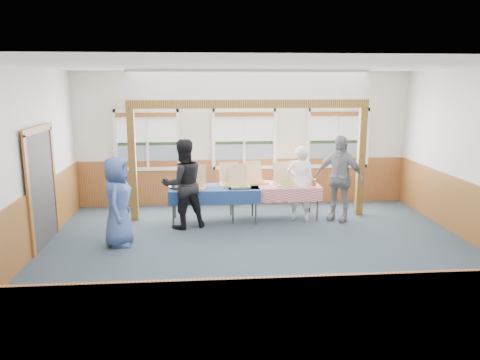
# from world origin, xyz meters

# --- Properties ---
(floor) EXTENTS (8.00, 8.00, 0.00)m
(floor) POSITION_xyz_m (0.00, 0.00, 0.00)
(floor) COLOR #283441
(floor) RESTS_ON ground
(ceiling) EXTENTS (8.00, 8.00, 0.00)m
(ceiling) POSITION_xyz_m (0.00, 0.00, 3.20)
(ceiling) COLOR white
(ceiling) RESTS_ON wall_back
(wall_back) EXTENTS (8.00, 0.00, 8.00)m
(wall_back) POSITION_xyz_m (0.00, 3.50, 1.60)
(wall_back) COLOR silver
(wall_back) RESTS_ON floor
(wall_front) EXTENTS (8.00, 0.00, 8.00)m
(wall_front) POSITION_xyz_m (0.00, -3.50, 1.60)
(wall_front) COLOR silver
(wall_front) RESTS_ON floor
(wall_left) EXTENTS (0.00, 8.00, 8.00)m
(wall_left) POSITION_xyz_m (-4.00, 0.00, 1.60)
(wall_left) COLOR silver
(wall_left) RESTS_ON floor
(wainscot_back) EXTENTS (7.98, 0.05, 1.10)m
(wainscot_back) POSITION_xyz_m (0.00, 3.48, 0.55)
(wainscot_back) COLOR brown
(wainscot_back) RESTS_ON floor
(wainscot_front) EXTENTS (7.98, 0.05, 1.10)m
(wainscot_front) POSITION_xyz_m (0.00, -3.48, 0.55)
(wainscot_front) COLOR brown
(wainscot_front) RESTS_ON floor
(wainscot_left) EXTENTS (0.05, 6.98, 1.10)m
(wainscot_left) POSITION_xyz_m (-3.98, 0.00, 0.55)
(wainscot_left) COLOR brown
(wainscot_left) RESTS_ON floor
(cased_opening) EXTENTS (0.06, 1.30, 2.10)m
(cased_opening) POSITION_xyz_m (-3.96, 0.90, 1.05)
(cased_opening) COLOR #313131
(cased_opening) RESTS_ON wall_left
(window_left) EXTENTS (1.56, 0.10, 1.46)m
(window_left) POSITION_xyz_m (-2.30, 3.46, 1.68)
(window_left) COLOR white
(window_left) RESTS_ON wall_back
(window_mid) EXTENTS (1.56, 0.10, 1.46)m
(window_mid) POSITION_xyz_m (0.00, 3.46, 1.68)
(window_mid) COLOR white
(window_mid) RESTS_ON wall_back
(window_right) EXTENTS (1.56, 0.10, 1.46)m
(window_right) POSITION_xyz_m (2.30, 3.46, 1.68)
(window_right) COLOR white
(window_right) RESTS_ON wall_back
(post_left) EXTENTS (0.15, 0.15, 2.40)m
(post_left) POSITION_xyz_m (-2.50, 2.30, 1.20)
(post_left) COLOR #5A3314
(post_left) RESTS_ON floor
(post_right) EXTENTS (0.15, 0.15, 2.40)m
(post_right) POSITION_xyz_m (2.50, 2.30, 1.20)
(post_right) COLOR #5A3314
(post_right) RESTS_ON floor
(cross_beam) EXTENTS (5.15, 0.18, 0.18)m
(cross_beam) POSITION_xyz_m (0.00, 2.30, 2.49)
(cross_beam) COLOR #5A3314
(cross_beam) RESTS_ON post_left
(table_left) EXTENTS (2.01, 1.15, 0.76)m
(table_left) POSITION_xyz_m (-0.77, 2.03, 0.70)
(table_left) COLOR #313131
(table_left) RESTS_ON floor
(table_right) EXTENTS (2.17, 1.60, 0.76)m
(table_right) POSITION_xyz_m (0.52, 2.16, 0.70)
(table_right) COLOR #313131
(table_right) RESTS_ON floor
(pizza_box_a) EXTENTS (0.46, 0.55, 0.46)m
(pizza_box_a) POSITION_xyz_m (-1.17, 1.92, 0.83)
(pizza_box_a) COLOR beige
(pizza_box_a) RESTS_ON table_left
(pizza_box_b) EXTENTS (0.44, 0.53, 0.46)m
(pizza_box_b) POSITION_xyz_m (-0.43, 2.19, 0.83)
(pizza_box_b) COLOR beige
(pizza_box_b) RESTS_ON table_left
(pizza_box_c) EXTENTS (0.45, 0.53, 0.45)m
(pizza_box_c) POSITION_xyz_m (-0.24, 2.06, 0.82)
(pizza_box_c) COLOR beige
(pizza_box_c) RESTS_ON table_right
(pizza_box_d) EXTENTS (0.53, 0.60, 0.46)m
(pizza_box_d) POSITION_xyz_m (0.16, 2.35, 0.83)
(pizza_box_d) COLOR beige
(pizza_box_d) RESTS_ON table_right
(pizza_box_e) EXTENTS (0.47, 0.56, 0.47)m
(pizza_box_e) POSITION_xyz_m (0.76, 2.08, 0.83)
(pizza_box_e) COLOR beige
(pizza_box_e) RESTS_ON table_right
(pizza_box_f) EXTENTS (0.46, 0.55, 0.46)m
(pizza_box_f) POSITION_xyz_m (1.16, 2.30, 0.83)
(pizza_box_f) COLOR beige
(pizza_box_f) RESTS_ON table_right
(veggie_tray) EXTENTS (0.42, 0.42, 0.09)m
(veggie_tray) POSITION_xyz_m (-1.52, 2.03, 0.79)
(veggie_tray) COLOR black
(veggie_tray) RESTS_ON table_left
(drink_glass) EXTENTS (0.07, 0.07, 0.15)m
(drink_glass) POSITION_xyz_m (1.37, 1.91, 0.83)
(drink_glass) COLOR #964F19
(drink_glass) RESTS_ON table_right
(woman_white) EXTENTS (0.69, 0.57, 1.63)m
(woman_white) POSITION_xyz_m (1.08, 1.99, 0.81)
(woman_white) COLOR white
(woman_white) RESTS_ON floor
(woman_black) EXTENTS (1.08, 0.96, 1.83)m
(woman_black) POSITION_xyz_m (-1.41, 1.65, 0.92)
(woman_black) COLOR black
(woman_black) RESTS_ON floor
(man_blue) EXTENTS (0.57, 0.83, 1.65)m
(man_blue) POSITION_xyz_m (-2.56, 0.69, 0.82)
(man_blue) COLOR #3C5598
(man_blue) RESTS_ON floor
(person_grey) EXTENTS (1.14, 1.02, 1.85)m
(person_grey) POSITION_xyz_m (1.90, 1.93, 0.93)
(person_grey) COLOR gray
(person_grey) RESTS_ON floor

